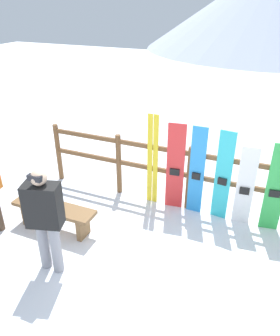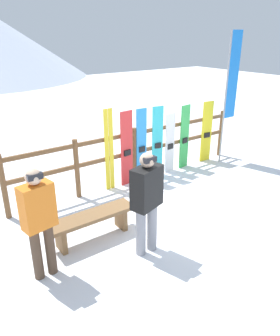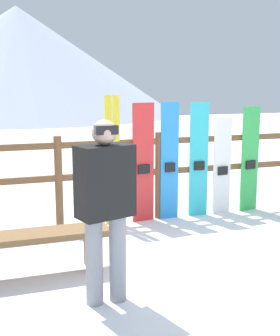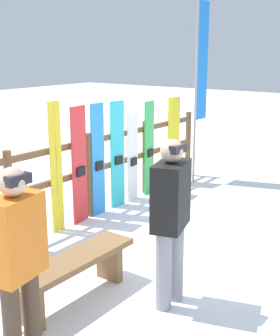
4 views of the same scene
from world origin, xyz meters
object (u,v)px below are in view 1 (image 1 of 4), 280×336
ski_pair_yellow (153,160)px  snowboard_red (175,168)px  snowboard_white (245,187)px  snowboard_green (276,189)px  bench (54,212)px  person_black (45,216)px  snowboard_blue (197,172)px  snowboard_cyan (223,177)px

ski_pair_yellow → snowboard_red: (0.42, -0.00, -0.05)m
snowboard_white → ski_pair_yellow: bearing=179.9°
ski_pair_yellow → snowboard_green: 2.06m
snowboard_red → bench: bearing=-138.8°
person_black → ski_pair_yellow: size_ratio=0.92×
snowboard_white → snowboard_blue: bearing=180.0°
bench → snowboard_blue: 2.44m
ski_pair_yellow → snowboard_cyan: size_ratio=1.07×
snowboard_blue → snowboard_green: 1.26m
snowboard_blue → snowboard_white: bearing=-0.0°
snowboard_white → bench: bearing=-153.5°
bench → snowboard_blue: size_ratio=0.88×
person_black → snowboard_red: (1.09, 2.14, -0.10)m
snowboard_green → snowboard_red: bearing=180.0°
ski_pair_yellow → person_black: bearing=-107.2°
snowboard_blue → snowboard_green: size_ratio=1.05×
ski_pair_yellow → snowboard_red: bearing=-0.5°
bench → ski_pair_yellow: 1.88m
person_black → snowboard_cyan: bearing=48.3°
snowboard_cyan → snowboard_green: (0.82, -0.00, -0.04)m
person_black → snowboard_red: size_ratio=0.98×
snowboard_red → snowboard_cyan: snowboard_red is taller
snowboard_red → ski_pair_yellow: bearing=179.5°
snowboard_blue → snowboard_cyan: bearing=-0.0°
person_black → snowboard_red: 2.41m
person_black → snowboard_white: 3.13m
bench → person_black: bearing=-57.0°
ski_pair_yellow → snowboard_blue: ski_pair_yellow is taller
snowboard_white → snowboard_green: (0.45, 0.00, 0.07)m
bench → person_black: size_ratio=0.90×
snowboard_red → snowboard_green: 1.64m
ski_pair_yellow → snowboard_white: bearing=-0.1°
bench → snowboard_cyan: 2.81m
snowboard_cyan → snowboard_white: (0.37, -0.00, -0.10)m
bench → snowboard_cyan: bearing=30.0°
person_black → snowboard_cyan: size_ratio=0.99×
snowboard_red → snowboard_white: (1.19, -0.00, -0.11)m
bench → snowboard_green: (3.22, 1.38, 0.43)m
snowboard_blue → snowboard_white: 0.82m
snowboard_green → ski_pair_yellow: bearing=179.9°
ski_pair_yellow → snowboard_white: ski_pair_yellow is taller
person_black → snowboard_blue: size_ratio=0.98×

